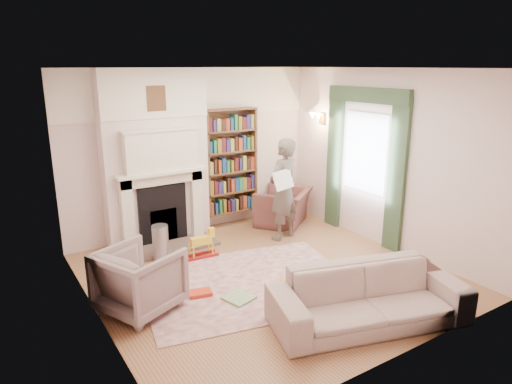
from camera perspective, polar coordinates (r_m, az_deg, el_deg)
floor at (r=6.49m, az=1.21°, el=-10.34°), size 4.50×4.50×0.00m
ceiling at (r=5.84m, az=1.37°, el=15.22°), size 4.50×4.50×0.00m
wall_back at (r=7.94m, az=-7.84°, el=5.01°), size 4.50×0.00×4.50m
wall_front at (r=4.40m, az=17.86°, el=-4.24°), size 4.50×0.00×4.50m
wall_left at (r=5.15m, az=-20.00°, el=-1.58°), size 0.00×4.50×4.50m
wall_right at (r=7.47m, az=15.80°, el=3.91°), size 0.00×4.50×4.50m
fireplace at (r=7.48m, az=-12.40°, el=4.04°), size 1.70×0.58×2.80m
bookcase at (r=8.16m, az=-3.24°, el=3.81°), size 1.00×0.24×1.85m
window at (r=7.72m, az=13.55°, el=4.81°), size 0.02×0.90×1.30m
curtain_left at (r=7.29m, az=17.17°, el=1.91°), size 0.07×0.32×2.40m
curtain_right at (r=8.23m, az=9.78°, el=3.90°), size 0.07×0.32×2.40m
pelmet at (r=7.57m, az=13.76°, el=11.70°), size 0.09×1.70×0.24m
wall_sconce at (r=8.31m, az=7.25°, el=9.00°), size 0.20×0.24×0.24m
rug at (r=6.26m, az=-1.01°, el=-11.30°), size 3.13×2.64×0.01m
armchair_reading at (r=8.41m, az=3.45°, el=-1.84°), size 1.31×1.28×0.64m
armchair_left at (r=5.66m, az=-14.34°, el=-10.58°), size 1.12×1.10×0.78m
sofa at (r=5.41m, az=13.91°, el=-12.63°), size 2.36×1.46×0.64m
man_reading at (r=7.54m, az=3.42°, el=0.32°), size 0.72×0.58×1.71m
newspaper at (r=7.24m, az=3.42°, el=1.53°), size 0.46×0.25×0.30m
coffee_table at (r=6.11m, az=18.29°, el=-10.58°), size 0.81×0.66×0.45m
paraffin_heater at (r=6.99m, az=-11.84°, el=-6.25°), size 0.26×0.26×0.55m
rocking_horse at (r=7.00m, az=-6.88°, el=-6.43°), size 0.52×0.24×0.45m
board_game at (r=5.86m, az=-2.15°, el=-13.06°), size 0.41×0.41×0.03m
game_box_lid at (r=5.99m, az=-7.01°, el=-12.42°), size 0.32×0.25×0.05m
comic_annuals at (r=6.24m, az=5.46°, el=-11.34°), size 0.65×0.63×0.02m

